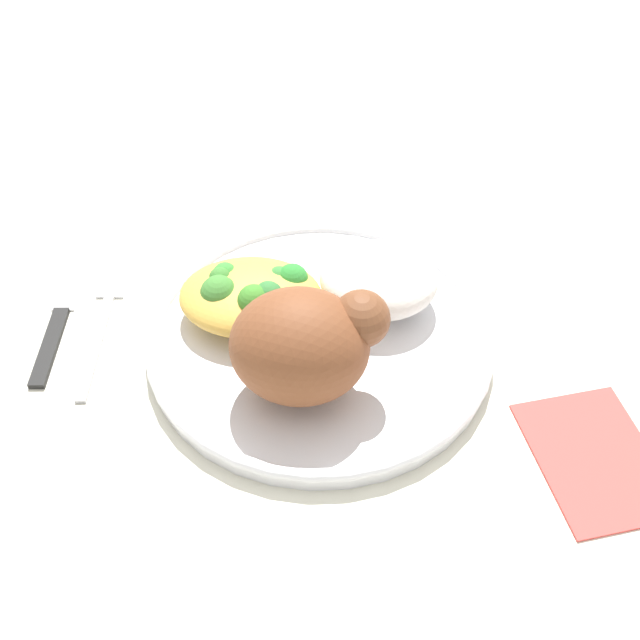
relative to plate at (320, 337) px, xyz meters
The scene contains 8 objects.
ground_plane 0.01m from the plate, ahead, with size 2.00×2.00×0.00m, color silver.
plate is the anchor object (origin of this frame).
roasted_chicken 0.07m from the plate, 97.43° to the right, with size 0.11×0.08×0.08m.
rice_pile 0.06m from the plate, 39.86° to the left, with size 0.09×0.08×0.04m, color white.
mac_cheese_with_broccoli 0.06m from the plate, 162.82° to the left, with size 0.11×0.08×0.04m.
fork 0.17m from the plate, behind, with size 0.02×0.14×0.01m.
knife 0.21m from the plate, behind, with size 0.03×0.19×0.01m.
napkin 0.21m from the plate, 26.04° to the right, with size 0.08×0.11×0.00m, color #DB4C47.
Camera 1 is at (0.02, -0.40, 0.43)m, focal length 43.40 mm.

